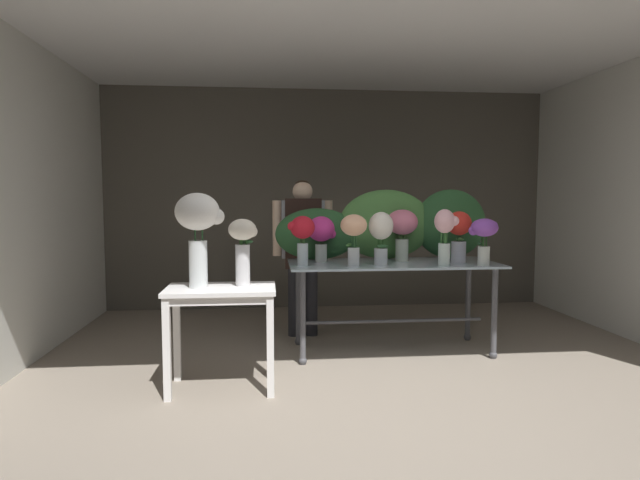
# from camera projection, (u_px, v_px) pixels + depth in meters

# --- Properties ---
(ground_plane) EXTENTS (8.65, 8.65, 0.00)m
(ground_plane) POSITION_uv_depth(u_px,v_px,m) (353.00, 348.00, 4.93)
(ground_plane) COLOR gray
(wall_back) EXTENTS (5.64, 0.12, 2.74)m
(wall_back) POSITION_uv_depth(u_px,v_px,m) (328.00, 200.00, 6.77)
(wall_back) COLOR #5B564C
(wall_back) RESTS_ON ground
(wall_left) EXTENTS (0.12, 4.05, 2.74)m
(wall_left) POSITION_uv_depth(u_px,v_px,m) (28.00, 201.00, 4.53)
(wall_left) COLOR silver
(wall_left) RESTS_ON ground
(ceiling_slab) EXTENTS (5.76, 4.05, 0.12)m
(ceiling_slab) POSITION_uv_depth(u_px,v_px,m) (354.00, 39.00, 4.70)
(ceiling_slab) COLOR silver
(ceiling_slab) RESTS_ON wall_back
(display_table_glass) EXTENTS (1.86, 0.80, 0.82)m
(display_table_glass) POSITION_uv_depth(u_px,v_px,m) (392.00, 277.00, 4.78)
(display_table_glass) COLOR #A9BFCD
(display_table_glass) RESTS_ON ground
(side_table_white) EXTENTS (0.79, 0.49, 0.75)m
(side_table_white) POSITION_uv_depth(u_px,v_px,m) (221.00, 302.00, 3.85)
(side_table_white) COLOR white
(side_table_white) RESTS_ON ground
(florist) EXTENTS (0.60, 0.24, 1.57)m
(florist) POSITION_uv_depth(u_px,v_px,m) (303.00, 241.00, 5.31)
(florist) COLOR #232328
(florist) RESTS_ON ground
(foliage_backdrop) EXTENTS (2.02, 0.32, 0.66)m
(foliage_backdrop) POSITION_uv_depth(u_px,v_px,m) (394.00, 226.00, 5.03)
(foliage_backdrop) COLOR #28562D
(foliage_backdrop) RESTS_ON display_table_glass
(vase_crimson_dahlias) EXTENTS (0.23, 0.21, 0.43)m
(vase_crimson_dahlias) POSITION_uv_depth(u_px,v_px,m) (302.00, 233.00, 4.51)
(vase_crimson_dahlias) COLOR silver
(vase_crimson_dahlias) RESTS_ON display_table_glass
(vase_ivory_snapdragons) EXTENTS (0.22, 0.21, 0.46)m
(vase_ivory_snapdragons) POSITION_uv_depth(u_px,v_px,m) (381.00, 232.00, 4.57)
(vase_ivory_snapdragons) COLOR silver
(vase_ivory_snapdragons) RESTS_ON display_table_glass
(vase_magenta_roses) EXTENTS (0.26, 0.25, 0.41)m
(vase_magenta_roses) POSITION_uv_depth(u_px,v_px,m) (321.00, 233.00, 4.79)
(vase_magenta_roses) COLOR silver
(vase_magenta_roses) RESTS_ON display_table_glass
(vase_blush_anemones) EXTENTS (0.20, 0.17, 0.48)m
(vase_blush_anemones) POSITION_uv_depth(u_px,v_px,m) (445.00, 232.00, 4.49)
(vase_blush_anemones) COLOR silver
(vase_blush_anemones) RESTS_ON display_table_glass
(vase_scarlet_hydrangea) EXTENTS (0.26, 0.22, 0.46)m
(vase_scarlet_hydrangea) POSITION_uv_depth(u_px,v_px,m) (459.00, 232.00, 4.75)
(vase_scarlet_hydrangea) COLOR silver
(vase_scarlet_hydrangea) RESTS_ON display_table_glass
(vase_rosy_carnations) EXTENTS (0.28, 0.28, 0.47)m
(vase_rosy_carnations) POSITION_uv_depth(u_px,v_px,m) (402.00, 227.00, 4.85)
(vase_rosy_carnations) COLOR silver
(vase_rosy_carnations) RESTS_ON display_table_glass
(vase_peach_freesia) EXTENTS (0.23, 0.23, 0.44)m
(vase_peach_freesia) POSITION_uv_depth(u_px,v_px,m) (354.00, 232.00, 4.48)
(vase_peach_freesia) COLOR silver
(vase_peach_freesia) RESTS_ON display_table_glass
(vase_violet_lilies) EXTENTS (0.24, 0.23, 0.40)m
(vase_violet_lilies) POSITION_uv_depth(u_px,v_px,m) (484.00, 234.00, 4.54)
(vase_violet_lilies) COLOR silver
(vase_violet_lilies) RESTS_ON display_table_glass
(vase_white_roses_tall) EXTENTS (0.35, 0.31, 0.68)m
(vase_white_roses_tall) POSITION_uv_depth(u_px,v_px,m) (198.00, 225.00, 3.78)
(vase_white_roses_tall) COLOR silver
(vase_white_roses_tall) RESTS_ON side_table_white
(vase_cream_lisianthus_tall) EXTENTS (0.21, 0.20, 0.49)m
(vase_cream_lisianthus_tall) POSITION_uv_depth(u_px,v_px,m) (243.00, 245.00, 3.88)
(vase_cream_lisianthus_tall) COLOR silver
(vase_cream_lisianthus_tall) RESTS_ON side_table_white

